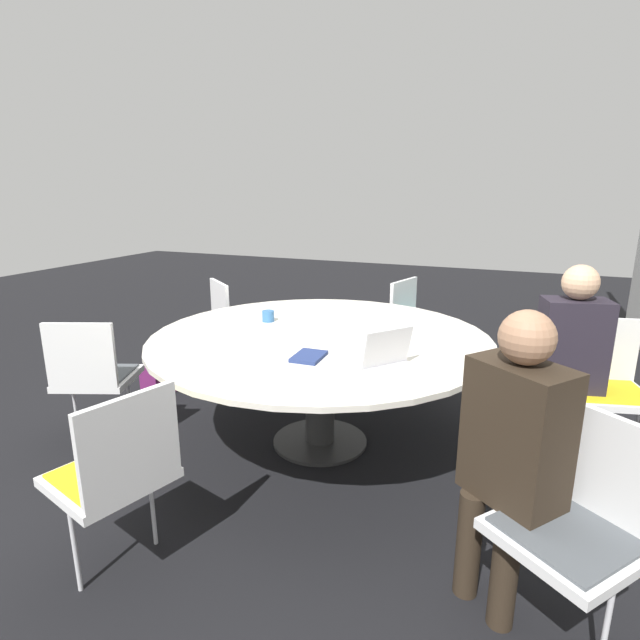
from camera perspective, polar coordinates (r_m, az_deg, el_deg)
ground_plane at (r=3.39m, az=0.00°, el=-13.79°), size 16.00×16.00×0.00m
conference_table at (r=3.14m, az=0.00°, el=-3.53°), size 2.11×2.11×0.74m
chair_0 at (r=2.09m, az=27.54°, el=-19.10°), size 0.60×0.61×0.86m
chair_1 at (r=3.46m, az=29.86°, el=-5.89°), size 0.51×0.53×0.86m
chair_2 at (r=4.37m, az=10.89°, el=-0.14°), size 0.54×0.52×0.86m
chair_3 at (r=4.40m, az=-9.70°, el=0.04°), size 0.60×0.61×0.86m
chair_4 at (r=3.44m, az=-24.53°, el=-5.33°), size 0.55×0.56×0.86m
chair_5 at (r=2.29m, az=-22.20°, el=-15.26°), size 0.54×0.53×0.86m
person_0 at (r=2.05m, az=21.18°, el=-12.80°), size 0.40×0.42×1.21m
person_1 at (r=3.25m, az=26.87°, el=-3.19°), size 0.32×0.40×1.21m
laptop at (r=2.60m, az=6.79°, el=-4.06°), size 0.38×0.38×0.21m
spiral_notebook at (r=2.70m, az=-1.28°, el=-4.18°), size 0.21×0.16×0.02m
coffee_cup at (r=3.45m, az=-5.94°, el=0.45°), size 0.08×0.08×0.08m
handbag at (r=4.29m, az=-17.52°, el=-6.18°), size 0.36×0.16×0.28m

